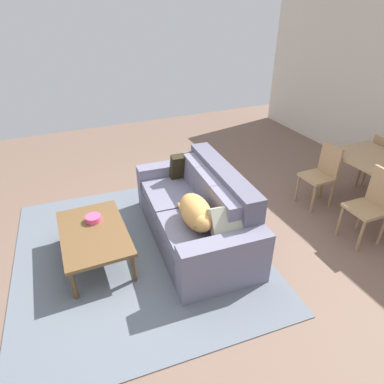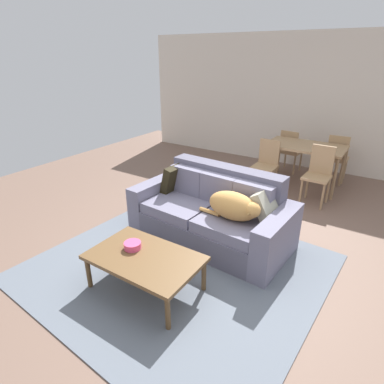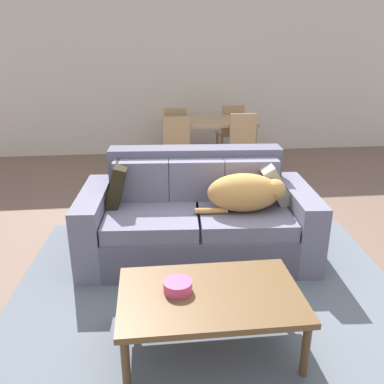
% 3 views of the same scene
% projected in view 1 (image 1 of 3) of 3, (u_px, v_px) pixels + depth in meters
% --- Properties ---
extents(ground_plane, '(10.00, 10.00, 0.00)m').
position_uv_depth(ground_plane, '(186.00, 256.00, 3.97)').
color(ground_plane, '#765A4C').
extents(area_rug, '(3.23, 3.01, 0.01)m').
position_uv_depth(area_rug, '(139.00, 251.00, 4.03)').
color(area_rug, slate).
rests_on(area_rug, ground).
extents(couch, '(2.11, 1.12, 0.93)m').
position_uv_depth(couch, '(198.00, 213.00, 4.12)').
color(couch, '#5B586A').
rests_on(couch, ground).
extents(dog_on_left_cushion, '(0.77, 0.36, 0.33)m').
position_uv_depth(dog_on_left_cushion, '(196.00, 213.00, 3.58)').
color(dog_on_left_cushion, tan).
rests_on(dog_on_left_cushion, couch).
extents(throw_pillow_by_left_arm, '(0.23, 0.40, 0.40)m').
position_uv_depth(throw_pillow_by_left_arm, '(184.00, 166.00, 4.55)').
color(throw_pillow_by_left_arm, black).
rests_on(throw_pillow_by_left_arm, couch).
extents(throw_pillow_by_right_arm, '(0.31, 0.40, 0.38)m').
position_uv_depth(throw_pillow_by_right_arm, '(228.00, 224.00, 3.41)').
color(throw_pillow_by_right_arm, '#AAA791').
rests_on(throw_pillow_by_right_arm, couch).
extents(coffee_table, '(1.13, 0.71, 0.41)m').
position_uv_depth(coffee_table, '(94.00, 234.00, 3.73)').
color(coffee_table, brown).
rests_on(coffee_table, ground).
extents(bowl_on_coffee_table, '(0.18, 0.18, 0.07)m').
position_uv_depth(bowl_on_coffee_table, '(93.00, 219.00, 3.86)').
color(bowl_on_coffee_table, '#EA4C7F').
rests_on(bowl_on_coffee_table, coffee_table).
extents(dining_table, '(1.34, 0.84, 0.77)m').
position_uv_depth(dining_table, '(384.00, 167.00, 4.44)').
color(dining_table, tan).
rests_on(dining_table, ground).
extents(dining_chair_near_left, '(0.40, 0.40, 0.90)m').
position_uv_depth(dining_chair_near_left, '(322.00, 172.00, 4.74)').
color(dining_chair_near_left, tan).
rests_on(dining_chair_near_left, ground).
extents(dining_chair_near_right, '(0.41, 0.41, 0.94)m').
position_uv_depth(dining_chair_near_right, '(372.00, 203.00, 4.00)').
color(dining_chair_near_right, tan).
rests_on(dining_chair_near_right, ground).
extents(dining_chair_far_left, '(0.44, 0.44, 0.87)m').
position_uv_depth(dining_chair_far_left, '(383.00, 161.00, 5.10)').
color(dining_chair_far_left, tan).
rests_on(dining_chair_far_left, ground).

